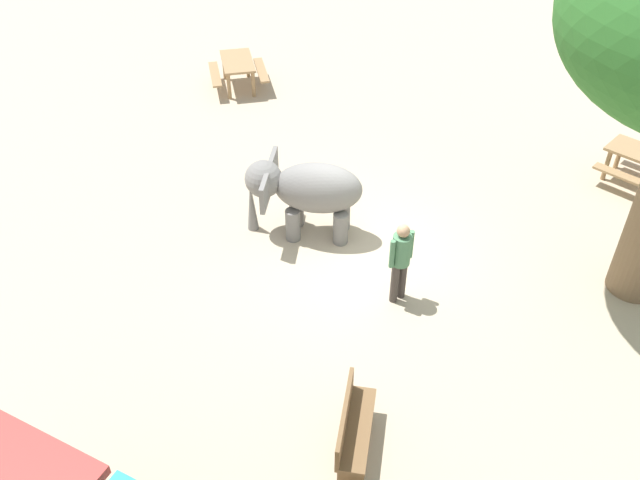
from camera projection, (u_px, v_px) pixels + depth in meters
ground_plane at (369, 254)px, 12.83m from camera, size 60.00×60.00×0.00m
elephant at (306, 190)px, 12.72m from camera, size 2.27×1.74×1.58m
person_handler at (401, 257)px, 11.30m from camera, size 0.32×0.47×1.62m
wooden_bench at (352, 427)px, 9.25m from camera, size 0.79×1.46×0.88m
picnic_table_far at (238, 67)px, 17.90m from camera, size 2.09×2.10×0.78m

